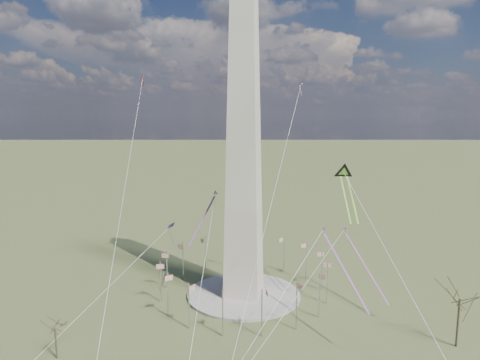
# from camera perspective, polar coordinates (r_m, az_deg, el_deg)

# --- Properties ---
(ground) EXTENTS (2000.00, 2000.00, 0.00)m
(ground) POSITION_cam_1_polar(r_m,az_deg,el_deg) (141.76, 0.50, -15.15)
(ground) COLOR #51552A
(ground) RESTS_ON ground
(plaza) EXTENTS (36.00, 36.00, 0.80)m
(plaza) POSITION_cam_1_polar(r_m,az_deg,el_deg) (141.60, 0.50, -15.00)
(plaza) COLOR #ACA59D
(plaza) RESTS_ON ground
(washington_monument) EXTENTS (15.56, 15.56, 100.00)m
(washington_monument) POSITION_cam_1_polar(r_m,az_deg,el_deg) (130.05, 0.52, 4.57)
(washington_monument) COLOR beige
(washington_monument) RESTS_ON plaza
(flagpole_ring) EXTENTS (54.40, 54.40, 13.00)m
(flagpole_ring) POSITION_cam_1_polar(r_m,az_deg,el_deg) (138.99, 0.50, -12.40)
(flagpole_ring) COLOR silver
(flagpole_ring) RESTS_ON ground
(tree_near) EXTENTS (10.76, 10.76, 18.84)m
(tree_near) POSITION_cam_1_polar(r_m,az_deg,el_deg) (121.23, 27.29, -13.51)
(tree_near) COLOR #3F3526
(tree_near) RESTS_ON ground
(tree_far) EXTENTS (6.31, 6.31, 11.03)m
(tree_far) POSITION_cam_1_polar(r_m,az_deg,el_deg) (114.88, -23.47, -17.53)
(tree_far) COLOR #3F3526
(tree_far) RESTS_ON ground
(kite_delta_black) EXTENTS (7.83, 18.46, 15.05)m
(kite_delta_black) POSITION_cam_1_polar(r_m,az_deg,el_deg) (133.77, 13.74, 0.60)
(kite_delta_black) COLOR black
(kite_delta_black) RESTS_ON ground
(kite_diamond_purple) EXTENTS (2.80, 3.54, 10.34)m
(kite_diamond_purple) POSITION_cam_1_polar(r_m,az_deg,el_deg) (151.04, -9.15, -6.39)
(kite_diamond_purple) COLOR #3D1972
(kite_diamond_purple) RESTS_ON ground
(kite_streamer_left) EXTENTS (12.97, 20.36, 15.76)m
(kite_streamer_left) POSITION_cam_1_polar(r_m,az_deg,el_deg) (116.42, 12.87, -9.89)
(kite_streamer_left) COLOR red
(kite_streamer_left) RESTS_ON ground
(kite_streamer_mid) EXTENTS (4.15, 20.16, 13.88)m
(kite_streamer_mid) POSITION_cam_1_polar(r_m,az_deg,el_deg) (137.73, -4.47, -4.16)
(kite_streamer_mid) COLOR red
(kite_streamer_mid) RESTS_ON ground
(kite_streamer_right) EXTENTS (13.79, 21.83, 16.87)m
(kite_streamer_right) POSITION_cam_1_polar(r_m,az_deg,el_deg) (139.52, 15.46, -9.35)
(kite_streamer_right) COLOR red
(kite_streamer_right) RESTS_ON ground
(kite_small_red) EXTENTS (1.65, 1.47, 4.47)m
(kite_small_red) POSITION_cam_1_polar(r_m,az_deg,el_deg) (171.83, -12.81, 13.13)
(kite_small_red) COLOR red
(kite_small_red) RESTS_ON ground
(kite_small_white) EXTENTS (1.34, 2.10, 4.65)m
(kite_small_white) POSITION_cam_1_polar(r_m,az_deg,el_deg) (173.87, 8.10, 12.21)
(kite_small_white) COLOR white
(kite_small_white) RESTS_ON ground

